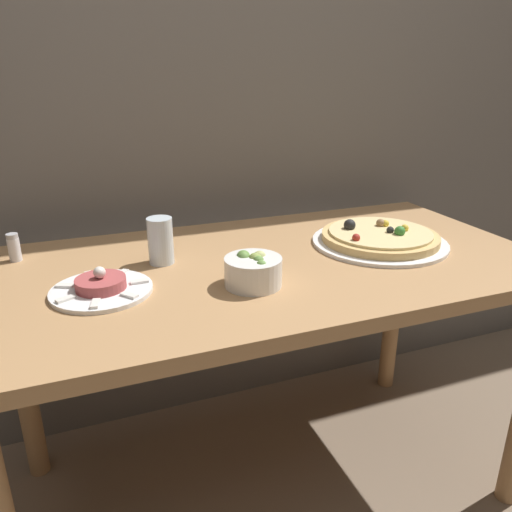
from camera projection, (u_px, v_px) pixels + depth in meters
The scene contains 7 objects.
back_wall at pixel (207, 31), 1.50m from camera, with size 8.00×0.05×2.60m.
dining_table at pixel (267, 295), 1.31m from camera, with size 1.42×0.73×0.74m.
pizza_plate at pixel (380, 238), 1.39m from camera, with size 0.37×0.37×0.06m.
tartare_plate at pixel (101, 287), 1.09m from camera, with size 0.22×0.22×0.06m.
small_bowl at pixel (253, 270), 1.12m from camera, with size 0.13×0.13×0.08m.
drinking_glass at pixel (161, 241), 1.24m from camera, with size 0.06×0.06×0.12m.
salt_shaker at pixel (14, 248), 1.26m from camera, with size 0.03×0.03×0.07m.
Camera 1 is at (-0.45, -0.73, 1.20)m, focal length 35.00 mm.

